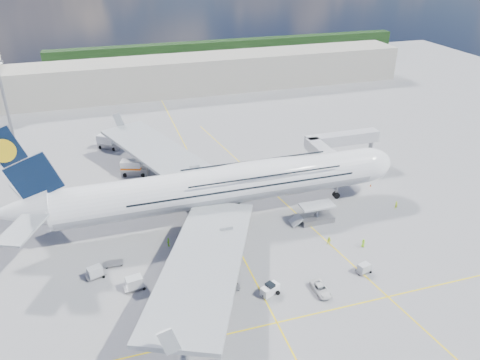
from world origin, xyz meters
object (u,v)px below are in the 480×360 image
object	(u,v)px
light_mast	(8,116)
service_van	(321,289)
dolly_back	(95,272)
crew_tug	(214,296)
crew_wing	(168,242)
cargo_loader	(315,216)
dolly_row_c	(232,287)
dolly_row_b	(134,283)
cone_wing_right_inner	(156,294)
baggage_tug	(270,289)
crew_loader	(329,241)
crew_van	(363,243)
dolly_nose_near	(230,253)
cone_wing_right_outer	(194,302)
airliner	(222,185)
cone_wing_left_outer	(140,181)
catering_truck_inner	(134,168)
catering_truck_outer	(109,142)
jet_bridge	(335,146)
dolly_nose_far	(364,268)
dolly_row_a	(114,263)

from	to	relation	value
light_mast	service_van	size ratio (longest dim) A/B	5.69
dolly_back	crew_tug	size ratio (longest dim) A/B	1.93
crew_wing	cargo_loader	bearing A→B (deg)	-71.40
dolly_back	dolly_row_c	bearing A→B (deg)	-42.92
dolly_row_b	cone_wing_right_inner	bearing A→B (deg)	-48.84
cargo_loader	baggage_tug	world-z (taller)	cargo_loader
service_van	crew_loader	distance (m)	13.03
crew_van	dolly_nose_near	bearing A→B (deg)	56.19
dolly_row_c	cone_wing_right_outer	bearing A→B (deg)	-142.80
crew_wing	airliner	bearing A→B (deg)	-40.95
cargo_loader	airliner	bearing A→B (deg)	156.77
airliner	cone_wing_left_outer	distance (m)	24.64
dolly_back	cone_wing_right_outer	distance (m)	17.58
dolly_nose_near	service_van	size ratio (longest dim) A/B	0.62
airliner	crew_wing	bearing A→B (deg)	-150.00
catering_truck_inner	crew_van	distance (m)	54.11
catering_truck_inner	cone_wing_right_inner	world-z (taller)	catering_truck_inner
cargo_loader	baggage_tug	distance (m)	22.97
cone_wing_left_outer	catering_truck_outer	bearing A→B (deg)	104.01
jet_bridge	catering_truck_inner	distance (m)	46.21
catering_truck_outer	crew_van	distance (m)	70.83
dolly_back	baggage_tug	world-z (taller)	dolly_back
jet_bridge	catering_truck_outer	bearing A→B (deg)	148.53
baggage_tug	crew_tug	xyz separation A→B (m)	(-8.71, 0.95, 0.04)
crew_loader	cone_wing_right_inner	world-z (taller)	crew_loader
cone_wing_right_outer	catering_truck_inner	bearing A→B (deg)	94.96
dolly_row_b	service_van	xyz separation A→B (m)	(27.41, -9.41, -0.53)
cone_wing_left_outer	dolly_back	bearing A→B (deg)	-108.94
dolly_nose_far	crew_van	world-z (taller)	dolly_nose_far
cargo_loader	light_mast	size ratio (longest dim) A/B	0.33
dolly_row_a	crew_van	world-z (taller)	crew_van
dolly_back	crew_wing	xyz separation A→B (m)	(12.71, 5.03, -0.18)
light_mast	dolly_nose_near	size ratio (longest dim) A/B	9.12
light_mast	dolly_row_a	xyz separation A→B (m)	(18.65, -44.54, -12.87)
airliner	dolly_row_a	world-z (taller)	airliner
baggage_tug	service_van	bearing A→B (deg)	-39.80
dolly_row_a	crew_tug	world-z (taller)	crew_tug
dolly_nose_far	cone_wing_right_outer	size ratio (longest dim) A/B	5.63
service_van	crew_van	distance (m)	15.21
dolly_row_a	crew_loader	bearing A→B (deg)	-5.97
crew_loader	cone_wing_right_outer	world-z (taller)	crew_loader
catering_truck_inner	service_van	distance (m)	54.55
dolly_row_b	catering_truck_outer	size ratio (longest dim) A/B	0.54
light_mast	catering_truck_outer	world-z (taller)	light_mast
catering_truck_inner	crew_loader	bearing A→B (deg)	-32.68
light_mast	catering_truck_inner	world-z (taller)	light_mast
airliner	crew_loader	size ratio (longest dim) A/B	47.58
catering_truck_inner	crew_loader	distance (m)	48.78
dolly_row_b	crew_tug	world-z (taller)	dolly_row_b
dolly_back	crew_loader	bearing A→B (deg)	-23.00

